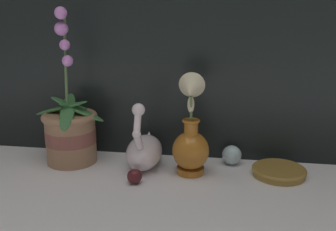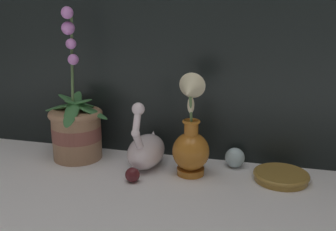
# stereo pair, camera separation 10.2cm
# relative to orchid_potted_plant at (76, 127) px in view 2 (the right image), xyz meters

# --- Properties ---
(ground_plane) EXTENTS (2.80, 2.80, 0.00)m
(ground_plane) POSITION_rel_orchid_potted_plant_xyz_m (0.30, -0.18, -0.10)
(ground_plane) COLOR white
(orchid_potted_plant) EXTENTS (0.22, 0.20, 0.44)m
(orchid_potted_plant) POSITION_rel_orchid_potted_plant_xyz_m (0.00, 0.00, 0.00)
(orchid_potted_plant) COLOR #9E7556
(orchid_potted_plant) RESTS_ON ground_plane
(swan_figurine) EXTENTS (0.10, 0.19, 0.20)m
(swan_figurine) POSITION_rel_orchid_potted_plant_xyz_m (0.22, -0.01, -0.04)
(swan_figurine) COLOR white
(swan_figurine) RESTS_ON ground_plane
(blue_vase) EXTENTS (0.10, 0.12, 0.28)m
(blue_vase) POSITION_rel_orchid_potted_plant_xyz_m (0.35, -0.04, 0.01)
(blue_vase) COLOR #B26B23
(blue_vase) RESTS_ON ground_plane
(glass_sphere) EXTENTS (0.06, 0.06, 0.06)m
(glass_sphere) POSITION_rel_orchid_potted_plant_xyz_m (0.46, 0.05, -0.07)
(glass_sphere) COLOR silver
(glass_sphere) RESTS_ON ground_plane
(amber_dish) EXTENTS (0.14, 0.14, 0.02)m
(amber_dish) POSITION_rel_orchid_potted_plant_xyz_m (0.59, -0.01, -0.08)
(amber_dish) COLOR olive
(amber_dish) RESTS_ON ground_plane
(glass_bauble) EXTENTS (0.04, 0.04, 0.04)m
(glass_bauble) POSITION_rel_orchid_potted_plant_xyz_m (0.21, -0.12, -0.08)
(glass_bauble) COLOR #4C191E
(glass_bauble) RESTS_ON ground_plane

